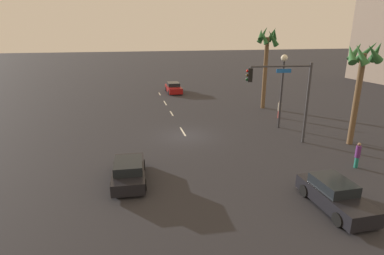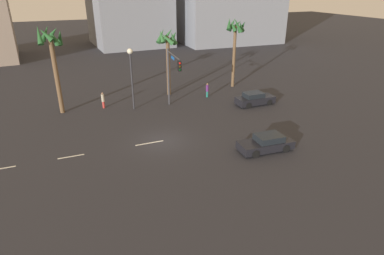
{
  "view_description": "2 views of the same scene",
  "coord_description": "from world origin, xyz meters",
  "px_view_note": "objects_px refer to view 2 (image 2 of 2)",
  "views": [
    {
      "loc": [
        23.57,
        -4.64,
        8.23
      ],
      "look_at": [
        1.77,
        0.17,
        1.24
      ],
      "focal_mm": 29.02,
      "sensor_mm": 36.0,
      "label": 1
    },
    {
      "loc": [
        -7.04,
        -24.0,
        12.15
      ],
      "look_at": [
        2.43,
        -0.64,
        1.09
      ],
      "focal_mm": 30.68,
      "sensor_mm": 36.0,
      "label": 2
    }
  ],
  "objects_px": {
    "palm_tree_1": "(52,50)",
    "car_2": "(266,143)",
    "palm_tree_2": "(168,45)",
    "pedestrian_1": "(207,90)",
    "pedestrian_0": "(103,100)",
    "streetlamp": "(131,68)",
    "traffic_signal": "(172,71)",
    "building_3": "(129,12)",
    "car_0": "(255,99)",
    "palm_tree_0": "(236,33)"
  },
  "relations": [
    {
      "from": "palm_tree_1",
      "to": "car_2",
      "type": "bearing_deg",
      "value": -45.61
    },
    {
      "from": "palm_tree_1",
      "to": "palm_tree_2",
      "type": "relative_size",
      "value": 1.14
    },
    {
      "from": "pedestrian_1",
      "to": "pedestrian_0",
      "type": "bearing_deg",
      "value": 175.96
    },
    {
      "from": "pedestrian_0",
      "to": "palm_tree_1",
      "type": "relative_size",
      "value": 0.2
    },
    {
      "from": "pedestrian_0",
      "to": "pedestrian_1",
      "type": "bearing_deg",
      "value": -4.04
    },
    {
      "from": "streetlamp",
      "to": "palm_tree_1",
      "type": "xyz_separation_m",
      "value": [
        -7.09,
        1.78,
        1.96
      ]
    },
    {
      "from": "car_2",
      "to": "traffic_signal",
      "type": "height_order",
      "value": "traffic_signal"
    },
    {
      "from": "building_3",
      "to": "pedestrian_0",
      "type": "bearing_deg",
      "value": -109.32
    },
    {
      "from": "car_0",
      "to": "pedestrian_1",
      "type": "distance_m",
      "value": 5.71
    },
    {
      "from": "traffic_signal",
      "to": "pedestrian_0",
      "type": "distance_m",
      "value": 8.1
    },
    {
      "from": "traffic_signal",
      "to": "building_3",
      "type": "height_order",
      "value": "building_3"
    },
    {
      "from": "palm_tree_0",
      "to": "building_3",
      "type": "xyz_separation_m",
      "value": [
        -5.25,
        37.0,
        -0.03
      ]
    },
    {
      "from": "car_2",
      "to": "palm_tree_2",
      "type": "bearing_deg",
      "value": 98.96
    },
    {
      "from": "car_0",
      "to": "streetlamp",
      "type": "bearing_deg",
      "value": 164.07
    },
    {
      "from": "car_0",
      "to": "car_2",
      "type": "relative_size",
      "value": 0.96
    },
    {
      "from": "palm_tree_1",
      "to": "pedestrian_0",
      "type": "bearing_deg",
      "value": -3.16
    },
    {
      "from": "car_2",
      "to": "streetlamp",
      "type": "distance_m",
      "value": 15.72
    },
    {
      "from": "palm_tree_0",
      "to": "car_0",
      "type": "bearing_deg",
      "value": -99.58
    },
    {
      "from": "car_0",
      "to": "traffic_signal",
      "type": "distance_m",
      "value": 9.64
    },
    {
      "from": "palm_tree_2",
      "to": "palm_tree_0",
      "type": "bearing_deg",
      "value": 1.04
    },
    {
      "from": "pedestrian_0",
      "to": "palm_tree_0",
      "type": "bearing_deg",
      "value": 6.6
    },
    {
      "from": "traffic_signal",
      "to": "palm_tree_0",
      "type": "height_order",
      "value": "palm_tree_0"
    },
    {
      "from": "pedestrian_0",
      "to": "palm_tree_2",
      "type": "bearing_deg",
      "value": 12.62
    },
    {
      "from": "streetlamp",
      "to": "palm_tree_2",
      "type": "xyz_separation_m",
      "value": [
        4.99,
        3.33,
        1.36
      ]
    },
    {
      "from": "palm_tree_0",
      "to": "building_3",
      "type": "relative_size",
      "value": 0.51
    },
    {
      "from": "car_2",
      "to": "palm_tree_0",
      "type": "relative_size",
      "value": 0.52
    },
    {
      "from": "pedestrian_1",
      "to": "palm_tree_2",
      "type": "bearing_deg",
      "value": 145.85
    },
    {
      "from": "streetlamp",
      "to": "pedestrian_0",
      "type": "bearing_deg",
      "value": 152.05
    },
    {
      "from": "building_3",
      "to": "palm_tree_1",
      "type": "bearing_deg",
      "value": -114.89
    },
    {
      "from": "palm_tree_2",
      "to": "traffic_signal",
      "type": "bearing_deg",
      "value": -103.55
    },
    {
      "from": "pedestrian_0",
      "to": "traffic_signal",
      "type": "bearing_deg",
      "value": -25.28
    },
    {
      "from": "pedestrian_1",
      "to": "traffic_signal",
      "type": "bearing_deg",
      "value": -155.01
    },
    {
      "from": "pedestrian_0",
      "to": "pedestrian_1",
      "type": "relative_size",
      "value": 1.03
    },
    {
      "from": "traffic_signal",
      "to": "palm_tree_1",
      "type": "relative_size",
      "value": 0.69
    },
    {
      "from": "traffic_signal",
      "to": "building_3",
      "type": "distance_m",
      "value": 42.45
    },
    {
      "from": "car_0",
      "to": "building_3",
      "type": "xyz_separation_m",
      "value": [
        -4.06,
        44.08,
        6.01
      ]
    },
    {
      "from": "palm_tree_2",
      "to": "building_3",
      "type": "bearing_deg",
      "value": 84.59
    },
    {
      "from": "palm_tree_0",
      "to": "palm_tree_2",
      "type": "bearing_deg",
      "value": -178.96
    },
    {
      "from": "car_2",
      "to": "building_3",
      "type": "distance_m",
      "value": 54.06
    },
    {
      "from": "car_0",
      "to": "pedestrian_0",
      "type": "bearing_deg",
      "value": 161.64
    },
    {
      "from": "palm_tree_1",
      "to": "palm_tree_2",
      "type": "bearing_deg",
      "value": 7.28
    },
    {
      "from": "pedestrian_0",
      "to": "building_3",
      "type": "xyz_separation_m",
      "value": [
        11.44,
        38.93,
        5.75
      ]
    },
    {
      "from": "streetlamp",
      "to": "pedestrian_0",
      "type": "relative_size",
      "value": 3.71
    },
    {
      "from": "pedestrian_1",
      "to": "building_3",
      "type": "relative_size",
      "value": 0.1
    },
    {
      "from": "palm_tree_2",
      "to": "palm_tree_1",
      "type": "bearing_deg",
      "value": -172.72
    },
    {
      "from": "car_2",
      "to": "palm_tree_1",
      "type": "height_order",
      "value": "palm_tree_1"
    },
    {
      "from": "traffic_signal",
      "to": "streetlamp",
      "type": "distance_m",
      "value": 4.14
    },
    {
      "from": "traffic_signal",
      "to": "palm_tree_0",
      "type": "relative_size",
      "value": 0.71
    },
    {
      "from": "car_0",
      "to": "palm_tree_0",
      "type": "xyz_separation_m",
      "value": [
        1.19,
        7.08,
        6.04
      ]
    },
    {
      "from": "streetlamp",
      "to": "traffic_signal",
      "type": "bearing_deg",
      "value": -23.14
    }
  ]
}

